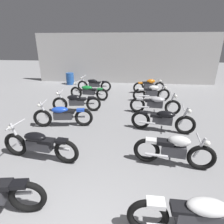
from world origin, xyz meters
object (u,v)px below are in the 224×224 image
at_px(motorcycle_left_row_5, 94,84).
at_px(motorcycle_right_row_4, 152,93).
at_px(motorcycle_left_row_3, 76,102).
at_px(motorcycle_left_row_4, 89,91).
at_px(motorcycle_left_row_2, 63,115).
at_px(motorcycle_right_row_3, 155,104).
at_px(oil_drum, 70,79).
at_px(motorcycle_right_row_0, 199,216).
at_px(motorcycle_right_row_2, 163,119).
at_px(motorcycle_left_row_1, 39,144).
at_px(motorcycle_right_row_1, 174,150).
at_px(motorcycle_right_row_5, 149,85).

distance_m(motorcycle_left_row_5, motorcycle_right_row_4, 3.86).
relative_size(motorcycle_left_row_3, motorcycle_left_row_4, 1.00).
height_order(motorcycle_left_row_2, motorcycle_right_row_3, same).
height_order(motorcycle_left_row_5, oil_drum, motorcycle_left_row_5).
distance_m(motorcycle_left_row_4, motorcycle_right_row_0, 7.95).
height_order(motorcycle_right_row_2, motorcycle_right_row_4, motorcycle_right_row_2).
distance_m(motorcycle_left_row_1, motorcycle_left_row_2, 2.03).
xyz_separation_m(motorcycle_left_row_3, motorcycle_right_row_2, (3.56, -1.60, 0.00)).
bearing_deg(motorcycle_left_row_4, motorcycle_right_row_2, -44.97).
bearing_deg(motorcycle_right_row_2, motorcycle_left_row_4, 135.03).
xyz_separation_m(motorcycle_left_row_3, oil_drum, (-2.17, 5.48, -0.03)).
height_order(motorcycle_right_row_1, motorcycle_right_row_5, same).
relative_size(motorcycle_left_row_4, oil_drum, 2.55).
xyz_separation_m(motorcycle_left_row_1, oil_drum, (-2.29, 9.10, -0.03)).
bearing_deg(motorcycle_right_row_4, motorcycle_right_row_1, -89.33).
xyz_separation_m(motorcycle_left_row_2, motorcycle_right_row_3, (3.50, 1.70, 0.00)).
relative_size(motorcycle_right_row_2, motorcycle_right_row_5, 1.11).
height_order(motorcycle_left_row_5, motorcycle_right_row_5, motorcycle_left_row_5).
bearing_deg(oil_drum, motorcycle_left_row_1, -75.88).
bearing_deg(motorcycle_left_row_3, motorcycle_right_row_3, 1.66).
height_order(motorcycle_left_row_1, motorcycle_left_row_3, same).
height_order(motorcycle_left_row_1, motorcycle_right_row_2, same).
xyz_separation_m(motorcycle_right_row_1, motorcycle_right_row_5, (-0.07, 7.18, 0.00)).
distance_m(motorcycle_right_row_2, motorcycle_right_row_4, 3.57).
xyz_separation_m(motorcycle_left_row_2, motorcycle_left_row_5, (0.05, 5.26, 0.00)).
bearing_deg(oil_drum, motorcycle_right_row_3, -43.62).
distance_m(motorcycle_right_row_0, oil_drum, 12.23).
bearing_deg(motorcycle_left_row_5, motorcycle_right_row_1, -63.78).
relative_size(motorcycle_right_row_3, oil_drum, 2.55).
bearing_deg(motorcycle_left_row_3, motorcycle_right_row_2, -24.19).
relative_size(motorcycle_right_row_1, motorcycle_right_row_4, 1.00).
bearing_deg(oil_drum, motorcycle_right_row_2, -51.02).
relative_size(motorcycle_left_row_1, motorcycle_right_row_5, 1.11).
xyz_separation_m(motorcycle_left_row_4, motorcycle_right_row_4, (3.37, 0.13, 0.01)).
distance_m(motorcycle_left_row_3, motorcycle_right_row_3, 3.48).
xyz_separation_m(motorcycle_right_row_0, oil_drum, (-5.73, 10.81, -0.03)).
height_order(motorcycle_right_row_5, oil_drum, motorcycle_right_row_5).
distance_m(motorcycle_left_row_4, motorcycle_right_row_2, 4.87).
distance_m(motorcycle_right_row_4, motorcycle_right_row_5, 1.71).
bearing_deg(motorcycle_right_row_4, motorcycle_left_row_3, -150.59).
relative_size(motorcycle_left_row_1, oil_drum, 2.55).
height_order(motorcycle_left_row_5, motorcycle_right_row_0, same).
bearing_deg(motorcycle_left_row_3, motorcycle_right_row_1, -44.57).
height_order(motorcycle_right_row_1, oil_drum, motorcycle_right_row_1).
distance_m(motorcycle_left_row_1, motorcycle_right_row_4, 6.52).
relative_size(motorcycle_left_row_3, oil_drum, 2.54).
bearing_deg(motorcycle_left_row_3, motorcycle_right_row_4, 29.41).
bearing_deg(motorcycle_right_row_1, motorcycle_left_row_5, 116.22).
bearing_deg(motorcycle_right_row_2, motorcycle_left_row_3, 155.81).
bearing_deg(motorcycle_left_row_4, motorcycle_right_row_3, -27.38).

